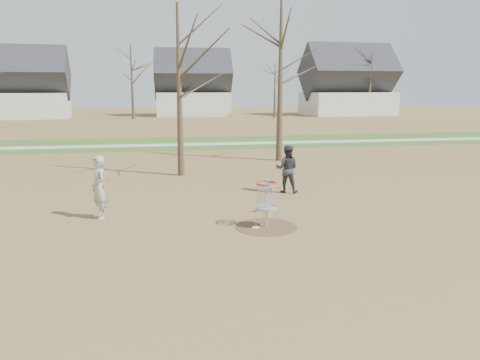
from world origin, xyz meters
name	(u,v)px	position (x,y,z in m)	size (l,w,h in m)	color
ground	(266,227)	(0.00, 0.00, 0.00)	(160.00, 160.00, 0.00)	brown
green_band	(200,143)	(0.00, 21.00, 0.01)	(160.00, 8.00, 0.01)	#2D5119
footpath	(202,144)	(0.00, 20.00, 0.01)	(160.00, 1.50, 0.01)	#9E9E99
dirt_circle	(266,227)	(0.00, 0.00, 0.01)	(1.80, 1.80, 0.01)	#47331E
player_standing	(99,188)	(-4.80, 1.74, 0.97)	(0.70, 0.46, 1.93)	#A3A3A3
player_throwing	(287,169)	(1.79, 4.27, 0.91)	(0.88, 0.69, 1.81)	#313035
disc_grounded	(255,227)	(-0.32, -0.05, 0.02)	(0.22, 0.22, 0.02)	white
discs_in_play	(201,184)	(-1.73, 1.45, 1.02)	(5.40, 0.51, 0.44)	#DF3F0B
disc_golf_basket	(266,196)	(0.00, 0.00, 0.91)	(0.64, 0.64, 1.35)	#9EA3AD
bare_trees	(204,73)	(1.78, 35.79, 5.35)	(52.62, 44.98, 9.00)	#382B1E
houses_row	(211,90)	(4.32, 52.56, 3.52)	(56.51, 10.01, 7.26)	silver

